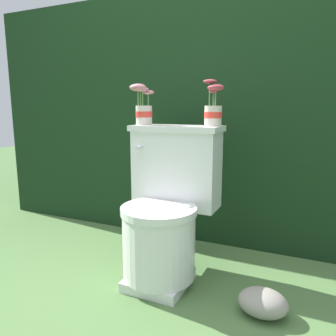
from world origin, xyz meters
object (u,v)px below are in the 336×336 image
Objects in this scene: toilet at (167,210)px; garden_stone at (263,303)px; potted_plant_left at (143,107)px; potted_plant_midleft at (213,109)px.

garden_stone is (0.53, -0.14, -0.32)m from toilet.
garden_stone is (0.73, -0.26, -0.85)m from potted_plant_left.
toilet is at bearing 165.05° from garden_stone.
toilet is 3.40× the size of potted_plant_midleft.
toilet is 0.59m from potted_plant_left.
potted_plant_midleft reaches higher than potted_plant_left.
potted_plant_midleft reaches higher than garden_stone.
potted_plant_midleft is at bearing 138.68° from garden_stone.
toilet reaches higher than garden_stone.
potted_plant_midleft is (0.20, 0.15, 0.52)m from toilet.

